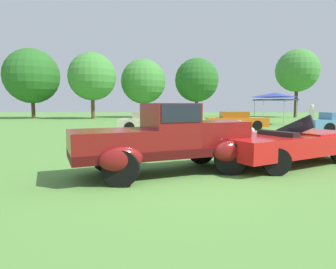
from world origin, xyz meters
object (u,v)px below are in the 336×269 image
spectator_between_cars (311,119)px  neighbor_convertible (290,143)px  canopy_tent_left_field (275,96)px  show_car_cream (150,122)px  show_car_orange (236,121)px  feature_pickup_truck (166,138)px

spectator_between_cars → neighbor_convertible: bearing=-117.9°
spectator_between_cars → canopy_tent_left_field: canopy_tent_left_field is taller
neighbor_convertible → canopy_tent_left_field: (5.20, 17.03, 1.84)m
neighbor_convertible → show_car_cream: 11.10m
show_car_orange → canopy_tent_left_field: canopy_tent_left_field is taller
show_car_cream → canopy_tent_left_field: (10.09, 7.06, 1.82)m
neighbor_convertible → canopy_tent_left_field: 17.90m
neighbor_convertible → show_car_cream: bearing=116.1°
neighbor_convertible → spectator_between_cars: spectator_between_cars is taller
show_car_orange → spectator_between_cars: size_ratio=2.40×
show_car_orange → show_car_cream: bearing=-162.7°
neighbor_convertible → show_car_orange: bearing=85.8°
feature_pickup_truck → show_car_cream: feature_pickup_truck is taller
show_car_orange → canopy_tent_left_field: (4.33, 5.26, 1.82)m
feature_pickup_truck → show_car_cream: size_ratio=1.18×
neighbor_convertible → show_car_orange: (0.87, 11.76, 0.02)m
feature_pickup_truck → neighbor_convertible: size_ratio=0.98×
neighbor_convertible → feature_pickup_truck: bearing=-160.0°
feature_pickup_truck → spectator_between_cars: size_ratio=2.74×
show_car_cream → show_car_orange: size_ratio=0.97×
spectator_between_cars → feature_pickup_truck: bearing=-129.9°
neighbor_convertible → show_car_orange: 11.79m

